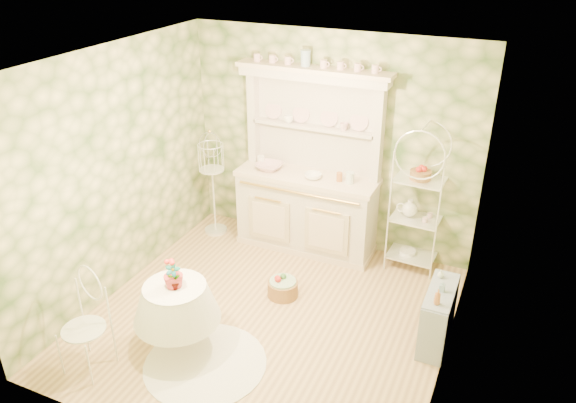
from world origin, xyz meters
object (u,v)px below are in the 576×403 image
at_px(round_table, 178,319).
at_px(floor_basket, 283,288).
at_px(kitchen_dresser, 307,164).
at_px(bakers_rack, 417,202).
at_px(cafe_chair, 85,336).
at_px(side_shelf, 438,318).
at_px(birdcage_stand, 213,180).

relative_size(round_table, floor_basket, 2.06).
bearing_deg(floor_basket, round_table, -116.15).
bearing_deg(kitchen_dresser, bakers_rack, 3.97).
bearing_deg(kitchen_dresser, cafe_chair, -109.37).
bearing_deg(round_table, side_shelf, 25.72).
xyz_separation_m(round_table, cafe_chair, (-0.60, -0.59, 0.05)).
distance_m(round_table, floor_basket, 1.33).
relative_size(kitchen_dresser, side_shelf, 3.41).
xyz_separation_m(side_shelf, floor_basket, (-1.71, 0.08, -0.19)).
bearing_deg(floor_basket, bakers_rack, 45.57).
xyz_separation_m(side_shelf, birdcage_stand, (-3.15, 1.04, 0.47)).
relative_size(bakers_rack, birdcage_stand, 1.14).
xyz_separation_m(birdcage_stand, floor_basket, (1.44, -0.96, -0.65)).
distance_m(side_shelf, floor_basket, 1.72).
height_order(kitchen_dresser, floor_basket, kitchen_dresser).
xyz_separation_m(kitchen_dresser, cafe_chair, (-1.01, -2.87, -0.77)).
distance_m(kitchen_dresser, bakers_rack, 1.37).
xyz_separation_m(cafe_chair, floor_basket, (1.18, 1.77, -0.27)).
height_order(cafe_chair, birdcage_stand, birdcage_stand).
bearing_deg(cafe_chair, bakers_rack, 65.22).
bearing_deg(round_table, cafe_chair, -135.44).
relative_size(cafe_chair, floor_basket, 2.36).
bearing_deg(kitchen_dresser, floor_basket, -81.10).
height_order(kitchen_dresser, cafe_chair, kitchen_dresser).
height_order(kitchen_dresser, round_table, kitchen_dresser).
relative_size(kitchen_dresser, round_table, 3.51).
bearing_deg(cafe_chair, birdcage_stand, 108.99).
height_order(round_table, floor_basket, round_table).
distance_m(round_table, cafe_chair, 0.85).
bearing_deg(side_shelf, birdcage_stand, 163.84).
bearing_deg(floor_basket, side_shelf, -2.53).
bearing_deg(floor_basket, birdcage_stand, 146.24).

